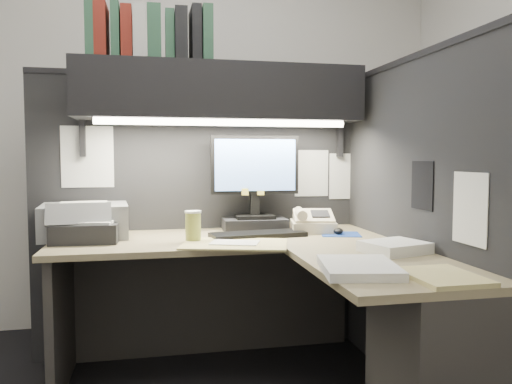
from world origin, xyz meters
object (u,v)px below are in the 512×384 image
(notebook_stack, at_px, (87,232))
(printer, at_px, (85,221))
(desk, at_px, (314,321))
(telephone, at_px, (313,223))
(coffee_cup, at_px, (193,227))
(monitor, at_px, (255,193))
(keyboard, at_px, (258,235))
(overhead_shelf, at_px, (220,93))

(notebook_stack, bearing_deg, printer, 100.61)
(desk, bearing_deg, telephone, 72.62)
(desk, bearing_deg, printer, 145.08)
(coffee_cup, height_order, notebook_stack, coffee_cup)
(monitor, height_order, telephone, monitor)
(coffee_cup, height_order, printer, printer)
(coffee_cup, bearing_deg, monitor, 39.74)
(monitor, bearing_deg, keyboard, -95.30)
(desk, distance_m, coffee_cup, 0.75)
(overhead_shelf, bearing_deg, notebook_stack, -165.41)
(keyboard, xyz_separation_m, telephone, (0.34, 0.12, 0.04))
(desk, height_order, keyboard, keyboard)
(printer, bearing_deg, notebook_stack, -84.23)
(overhead_shelf, distance_m, keyboard, 0.81)
(keyboard, height_order, notebook_stack, notebook_stack)
(desk, bearing_deg, monitor, 97.96)
(printer, bearing_deg, keyboard, -16.32)
(overhead_shelf, bearing_deg, monitor, 2.51)
(monitor, relative_size, coffee_cup, 3.74)
(keyboard, bearing_deg, notebook_stack, 170.18)
(desk, bearing_deg, notebook_stack, 150.19)
(desk, relative_size, monitor, 3.16)
(telephone, distance_m, coffee_cup, 0.72)
(overhead_shelf, bearing_deg, telephone, -11.02)
(coffee_cup, bearing_deg, printer, 154.00)
(overhead_shelf, xyz_separation_m, printer, (-0.72, -0.04, -0.68))
(desk, xyz_separation_m, telephone, (0.20, 0.65, 0.34))
(printer, bearing_deg, overhead_shelf, -1.87)
(keyboard, height_order, telephone, telephone)
(coffee_cup, bearing_deg, desk, -43.10)
(notebook_stack, bearing_deg, coffee_cup, -13.23)
(overhead_shelf, height_order, keyboard, overhead_shelf)
(notebook_stack, bearing_deg, desk, -29.81)
(desk, xyz_separation_m, printer, (-1.02, 0.71, 0.37))
(overhead_shelf, relative_size, coffee_cup, 10.80)
(monitor, distance_m, printer, 0.93)
(overhead_shelf, bearing_deg, coffee_cup, -120.72)
(desk, relative_size, coffee_cup, 11.85)
(telephone, bearing_deg, notebook_stack, -164.92)
(desk, height_order, telephone, telephone)
(overhead_shelf, height_order, printer, overhead_shelf)
(desk, distance_m, printer, 1.30)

